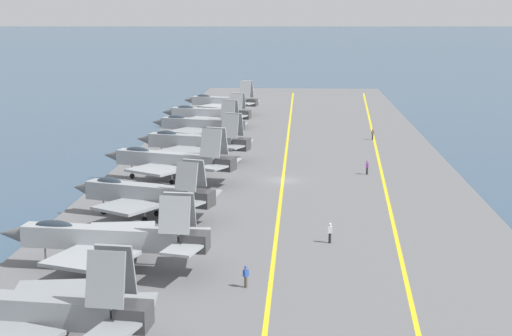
{
  "coord_description": "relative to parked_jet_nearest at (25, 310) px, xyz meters",
  "views": [
    {
      "loc": [
        -92.26,
        -2.18,
        20.53
      ],
      "look_at": [
        -5.12,
        2.94,
        2.9
      ],
      "focal_mm": 55.0,
      "sensor_mm": 36.0,
      "label": 1
    }
  ],
  "objects": [
    {
      "name": "carrier_deck",
      "position": [
        49.14,
        -14.1,
        -2.84
      ],
      "size": [
        226.04,
        43.89,
        0.4
      ],
      "primitive_type": "cube",
      "color": "slate",
      "rests_on": "ground"
    },
    {
      "name": "parked_jet_fourth",
      "position": [
        47.5,
        -0.69,
        0.04
      ],
      "size": [
        12.52,
        17.38,
        6.82
      ],
      "color": "#93999E",
      "rests_on": "carrier_deck"
    },
    {
      "name": "parked_jet_sixth",
      "position": [
        78.22,
        -0.16,
        -0.14
      ],
      "size": [
        13.44,
        15.62,
        6.5
      ],
      "color": "gray",
      "rests_on": "carrier_deck"
    },
    {
      "name": "crew_blue_vest",
      "position": [
        11.76,
        -12.31,
        -1.71
      ],
      "size": [
        0.46,
        0.45,
        1.69
      ],
      "color": "#4C473D",
      "rests_on": "carrier_deck"
    },
    {
      "name": "parked_jet_third",
      "position": [
        30.65,
        -0.88,
        -0.1
      ],
      "size": [
        12.01,
        15.48,
        6.18
      ],
      "color": "gray",
      "rests_on": "carrier_deck"
    },
    {
      "name": "deck_stripe_foul_line",
      "position": [
        49.14,
        -26.17,
        -2.63
      ],
      "size": [
        203.18,
        10.9,
        0.01
      ],
      "primitive_type": "cube",
      "rotation": [
        0.0,
        0.0,
        -0.05
      ],
      "color": "yellow",
      "rests_on": "carrier_deck"
    },
    {
      "name": "ground_plane",
      "position": [
        49.14,
        -14.1,
        -3.04
      ],
      "size": [
        2000.0,
        2000.0,
        0.0
      ],
      "primitive_type": "plane",
      "color": "#334C66"
    },
    {
      "name": "parked_jet_second",
      "position": [
        14.91,
        -1.17,
        0.04
      ],
      "size": [
        13.67,
        17.16,
        6.42
      ],
      "color": "#93999E",
      "rests_on": "carrier_deck"
    },
    {
      "name": "parked_jet_fifth",
      "position": [
        61.6,
        -1.64,
        -0.14
      ],
      "size": [
        13.24,
        16.54,
        6.61
      ],
      "color": "gray",
      "rests_on": "carrier_deck"
    },
    {
      "name": "crew_brown_vest",
      "position": [
        79.98,
        -27.52,
        -1.67
      ],
      "size": [
        0.29,
        0.4,
        1.75
      ],
      "color": "#383328",
      "rests_on": "carrier_deck"
    },
    {
      "name": "crew_purple_vest",
      "position": [
        53.15,
        -24.51,
        -1.65
      ],
      "size": [
        0.4,
        0.29,
        1.79
      ],
      "color": "#232328",
      "rests_on": "carrier_deck"
    },
    {
      "name": "parked_jet_nearest",
      "position": [
        0.0,
        0.0,
        0.0
      ],
      "size": [
        14.19,
        16.2,
        6.76
      ],
      "color": "gray",
      "rests_on": "carrier_deck"
    },
    {
      "name": "parked_jet_eighth",
      "position": [
        109.27,
        -0.63,
        -0.06
      ],
      "size": [
        13.02,
        15.36,
        6.74
      ],
      "color": "#9EA3A8",
      "rests_on": "carrier_deck"
    },
    {
      "name": "deck_stripe_centerline",
      "position": [
        49.14,
        -14.1,
        -2.63
      ],
      "size": [
        203.44,
        0.36,
        0.01
      ],
      "primitive_type": "cube",
      "color": "yellow",
      "rests_on": "carrier_deck"
    },
    {
      "name": "crew_white_vest",
      "position": [
        23.44,
        -18.89,
        -1.63
      ],
      "size": [
        0.27,
        0.39,
        1.82
      ],
      "color": "#232328",
      "rests_on": "carrier_deck"
    },
    {
      "name": "parked_jet_seventh",
      "position": [
        92.69,
        0.25,
        -0.32
      ],
      "size": [
        13.77,
        16.27,
        6.04
      ],
      "color": "#93999E",
      "rests_on": "carrier_deck"
    }
  ]
}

